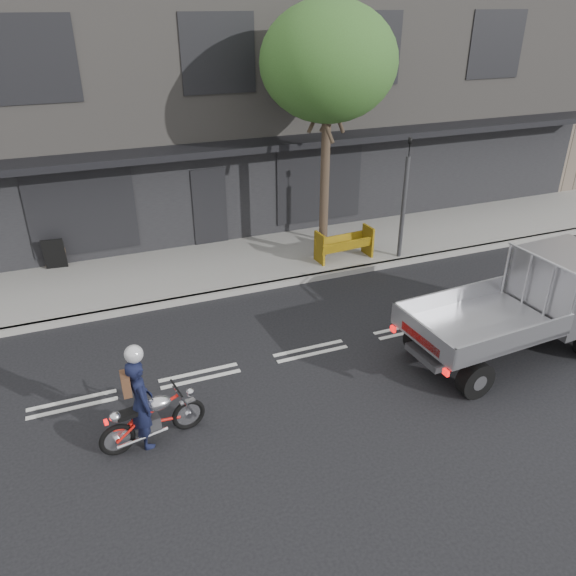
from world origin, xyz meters
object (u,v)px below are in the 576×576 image
(traffic_light_pole, at_px, (404,206))
(construction_barrier, at_px, (348,247))
(street_tree, at_px, (328,63))
(motorcycle, at_px, (153,417))
(sandwich_board, at_px, (54,254))
(rider, at_px, (141,403))
(flatbed_ute, at_px, (551,293))

(traffic_light_pole, height_order, construction_barrier, traffic_light_pole)
(street_tree, height_order, traffic_light_pole, street_tree)
(traffic_light_pole, xyz_separation_m, motorcycle, (-7.73, -4.85, -1.17))
(sandwich_board, bearing_deg, rider, -74.81)
(rider, xyz_separation_m, sandwich_board, (-1.21, 7.50, -0.23))
(construction_barrier, bearing_deg, traffic_light_pole, -7.05)
(traffic_light_pole, height_order, sandwich_board, traffic_light_pole)
(motorcycle, xyz_separation_m, construction_barrier, (6.18, 5.05, 0.12))
(flatbed_ute, bearing_deg, street_tree, 110.85)
(rider, height_order, flatbed_ute, flatbed_ute)
(street_tree, distance_m, sandwich_board, 8.68)
(street_tree, xyz_separation_m, sandwich_board, (-7.09, 1.80, -4.68))
(construction_barrier, bearing_deg, flatbed_ute, -67.01)
(street_tree, xyz_separation_m, rider, (-5.88, -5.70, -4.45))
(street_tree, height_order, motorcycle, street_tree)
(flatbed_ute, relative_size, sandwich_board, 5.25)
(rider, bearing_deg, street_tree, -54.76)
(street_tree, bearing_deg, motorcycle, -135.10)
(motorcycle, bearing_deg, street_tree, 35.99)
(traffic_light_pole, relative_size, rider, 2.13)
(sandwich_board, bearing_deg, flatbed_ute, -31.75)
(street_tree, distance_m, traffic_light_pole, 4.23)
(motorcycle, xyz_separation_m, flatbed_ute, (8.32, -0.00, 0.72))
(street_tree, bearing_deg, rider, -135.85)
(construction_barrier, bearing_deg, sandwich_board, 161.95)
(rider, bearing_deg, sandwich_board, 0.26)
(rider, relative_size, flatbed_ute, 0.35)
(motorcycle, bearing_deg, sandwich_board, 91.37)
(traffic_light_pole, bearing_deg, flatbed_ute, -82.98)
(motorcycle, distance_m, flatbed_ute, 8.36)
(traffic_light_pole, xyz_separation_m, sandwich_board, (-9.09, 2.65, -1.06))
(motorcycle, bearing_deg, construction_barrier, 30.31)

